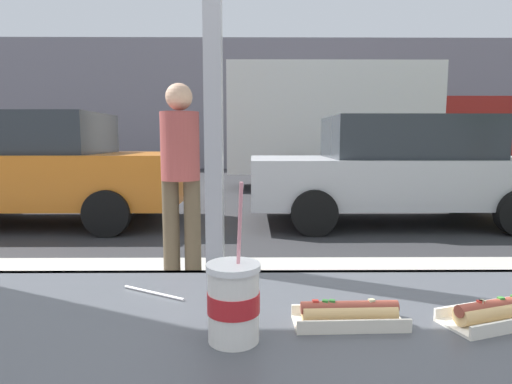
# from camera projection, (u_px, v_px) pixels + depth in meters

# --- Properties ---
(ground_plane) EXTENTS (60.00, 60.00, 0.00)m
(ground_plane) POSITION_uv_depth(u_px,v_px,m) (247.00, 200.00, 9.28)
(ground_plane) COLOR #2D2D30
(sidewalk_strip) EXTENTS (16.00, 2.80, 0.14)m
(sidewalk_strip) POSITION_uv_depth(u_px,v_px,m) (236.00, 325.00, 2.92)
(sidewalk_strip) COLOR #B2ADA3
(sidewalk_strip) RESTS_ON ground
(building_facade_far) EXTENTS (28.00, 1.20, 5.62)m
(building_facade_far) POSITION_uv_depth(u_px,v_px,m) (250.00, 105.00, 19.32)
(building_facade_far) COLOR gray
(building_facade_far) RESTS_ON ground
(soda_cup_left) EXTENTS (0.10, 0.10, 0.31)m
(soda_cup_left) POSITION_uv_depth(u_px,v_px,m) (234.00, 301.00, 0.82)
(soda_cup_left) COLOR silver
(soda_cup_left) RESTS_ON window_counter
(hotdog_tray_near) EXTENTS (0.23, 0.10, 0.05)m
(hotdog_tray_near) POSITION_uv_depth(u_px,v_px,m) (349.00, 314.00, 0.89)
(hotdog_tray_near) COLOR beige
(hotdog_tray_near) RESTS_ON window_counter
(hotdog_tray_far) EXTENTS (0.27, 0.18, 0.05)m
(hotdog_tray_far) POSITION_uv_depth(u_px,v_px,m) (500.00, 312.00, 0.91)
(hotdog_tray_far) COLOR silver
(hotdog_tray_far) RESTS_ON window_counter
(loose_straw) EXTENTS (0.17, 0.10, 0.01)m
(loose_straw) POSITION_uv_depth(u_px,v_px,m) (153.00, 293.00, 1.07)
(loose_straw) COLOR white
(loose_straw) RESTS_ON window_counter
(parked_car_orange) EXTENTS (4.47, 2.06, 1.72)m
(parked_car_orange) POSITION_uv_depth(u_px,v_px,m) (34.00, 168.00, 6.68)
(parked_car_orange) COLOR orange
(parked_car_orange) RESTS_ON ground
(parked_car_silver) EXTENTS (4.53, 2.04, 1.67)m
(parked_car_silver) POSITION_uv_depth(u_px,v_px,m) (398.00, 169.00, 6.73)
(parked_car_silver) COLOR #BCBCC1
(parked_car_silver) RESTS_ON ground
(box_truck) EXTENTS (7.03, 2.44, 3.18)m
(box_truck) POSITION_uv_depth(u_px,v_px,m) (353.00, 124.00, 11.44)
(box_truck) COLOR silver
(box_truck) RESTS_ON ground
(pedestrian) EXTENTS (0.32, 0.32, 1.63)m
(pedestrian) POSITION_uv_depth(u_px,v_px,m) (181.00, 169.00, 3.56)
(pedestrian) COLOR #4C3F2F
(pedestrian) RESTS_ON sidewalk_strip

